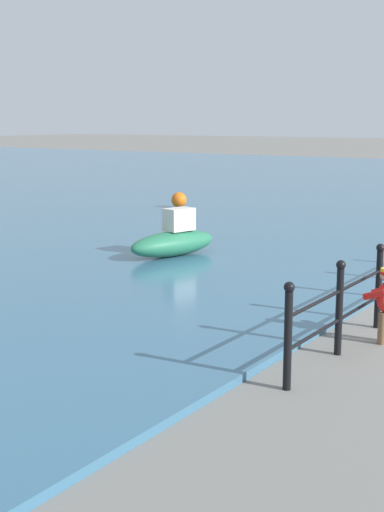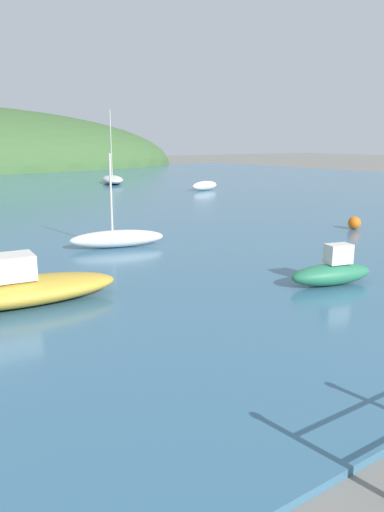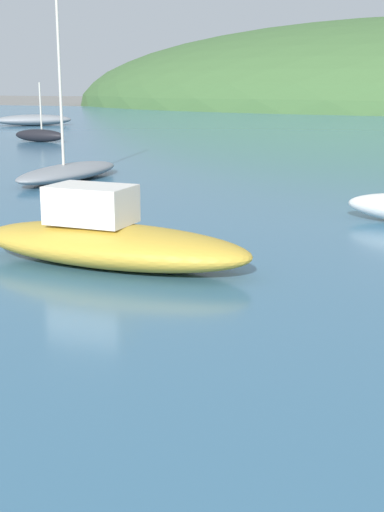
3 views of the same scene
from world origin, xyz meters
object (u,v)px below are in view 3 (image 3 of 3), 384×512
boat_nearest_quay (68,171)px  boat_blue_hull (109,240)px  boat_twin_mast (40,135)px  boat_green_fishing (33,120)px

boat_nearest_quay → boat_blue_hull: bearing=-59.6°
boat_twin_mast → boat_green_fishing: bearing=120.7°
boat_nearest_quay → boat_twin_mast: (-6.24, 9.82, 0.04)m
boat_blue_hull → boat_twin_mast: boat_twin_mast is taller
boat_twin_mast → boat_blue_hull: bearing=-58.4°
boat_nearest_quay → boat_twin_mast: 11.63m
boat_green_fishing → boat_nearest_quay: size_ratio=0.90×
boat_nearest_quay → boat_twin_mast: size_ratio=2.00×
boat_nearest_quay → boat_blue_hull: 8.71m
boat_green_fishing → boat_nearest_quay: 22.20m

